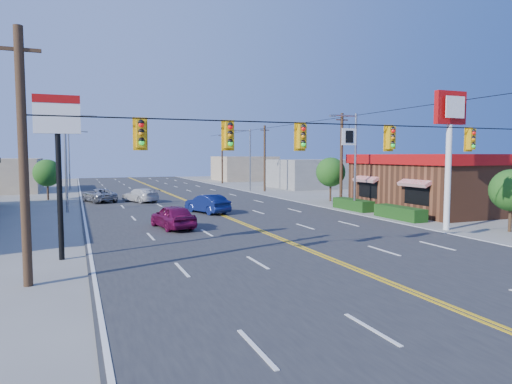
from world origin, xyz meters
name	(u,v)px	position (x,y,z in m)	size (l,w,h in m)	color
ground	(324,258)	(0.00, 0.00, 0.00)	(160.00, 160.00, 0.00)	gray
road	(206,209)	(0.00, 20.00, 0.03)	(20.00, 120.00, 0.06)	#2D2D30
signal_span	(323,149)	(-0.12, 0.00, 4.89)	(24.32, 0.34, 9.00)	#47301E
kfc	(457,182)	(19.90, 12.00, 2.38)	(16.30, 12.40, 4.70)	brown
kfc_pylon	(449,132)	(11.00, 4.00, 6.04)	(2.20, 0.36, 8.50)	white
pizza_hut_sign	(58,142)	(-11.00, 4.00, 5.18)	(1.90, 0.30, 6.85)	black
streetlight_se	(353,157)	(10.79, 14.00, 4.51)	(2.55, 0.25, 8.00)	gray
streetlight_ne	(249,156)	(10.79, 38.00, 4.51)	(2.55, 0.25, 8.00)	gray
streetlight_sw	(68,157)	(-10.79, 22.00, 4.51)	(2.55, 0.25, 8.00)	gray
streetlight_nw	(71,156)	(-10.79, 48.00, 4.51)	(2.55, 0.25, 8.00)	gray
utility_pole_near	(341,160)	(12.20, 18.00, 4.20)	(0.28, 0.28, 8.40)	#47301E
utility_pole_mid	(265,159)	(12.20, 36.00, 4.20)	(0.28, 0.28, 8.40)	#47301E
utility_pole_far	(222,158)	(12.20, 54.00, 4.20)	(0.28, 0.28, 8.40)	#47301E
tree_kfc_rear	(331,172)	(13.50, 22.00, 2.93)	(2.94, 2.94, 4.41)	#47301E
tree_kfc_front	(511,190)	(14.00, 2.00, 2.51)	(2.52, 2.52, 3.78)	#47301E
tree_west	(47,173)	(-13.00, 34.00, 2.79)	(2.80, 2.80, 4.20)	#47301E
bld_east_mid	(317,174)	(22.00, 40.00, 2.00)	(12.00, 10.00, 4.00)	gray
bld_east_far	(244,168)	(19.00, 62.00, 2.20)	(10.00, 10.00, 4.40)	tan
car_magenta	(173,217)	(-4.75, 10.46, 0.75)	(1.76, 4.38, 1.49)	maroon
car_blue	(207,205)	(-0.70, 17.01, 0.73)	(1.55, 4.45, 1.47)	#0E1952
car_white	(140,196)	(-4.47, 27.82, 0.67)	(1.87, 4.61, 1.34)	silver
car_silver	(99,196)	(-8.21, 29.23, 0.66)	(2.20, 4.76, 1.32)	#A6A7AB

